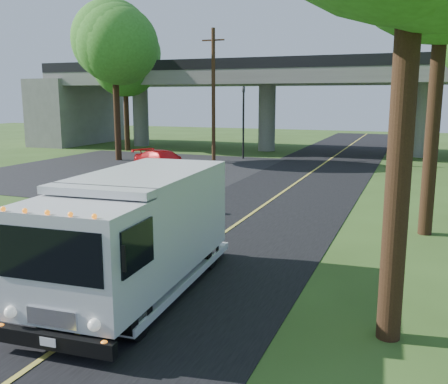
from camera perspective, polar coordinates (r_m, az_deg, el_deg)
The scene contains 12 objects.
ground at distance 11.00m, azimuth -12.97°, elevation -13.37°, with size 120.00×120.00×0.00m, color #324E1C.
road at distance 19.64m, azimuth 3.54°, elevation -2.27°, with size 7.00×90.00×0.02m, color black.
parking_lot at distance 31.45m, azimuth -11.30°, elevation 2.49°, with size 16.00×18.00×0.01m, color black.
lane_line at distance 19.63m, azimuth 3.54°, elevation -2.22°, with size 0.12×90.00×0.01m, color gold.
overpass at distance 40.65m, azimuth 13.25°, elevation 10.70°, with size 54.00×10.00×7.30m.
traffic_signal at distance 36.23m, azimuth 2.23°, elevation 8.84°, with size 0.18×0.22×5.20m.
utility_pole at distance 34.86m, azimuth -1.22°, elevation 11.06°, with size 1.60×0.26×9.00m.
tree_left_lot at distance 36.04m, azimuth -12.30°, elevation 16.09°, with size 5.60×5.50×10.50m.
tree_left_far at distance 42.65m, azimuth -11.19°, elevation 14.67°, with size 5.26×5.16×9.89m.
step_van at distance 11.46m, azimuth -10.02°, elevation -4.33°, with size 2.82×6.68×2.75m.
red_sedan at distance 29.89m, azimuth -6.88°, elevation 3.46°, with size 1.84×4.52×1.31m, color #AD0A0E.
pedestrian at distance 19.85m, azimuth -8.35°, elevation 0.60°, with size 0.71×0.46×1.94m, color gray.
Camera 1 is at (5.77, -8.24, 4.46)m, focal length 40.00 mm.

